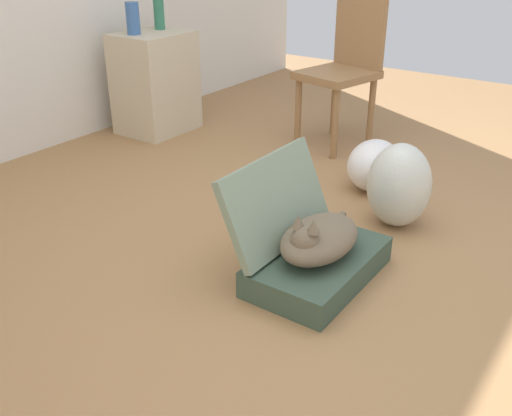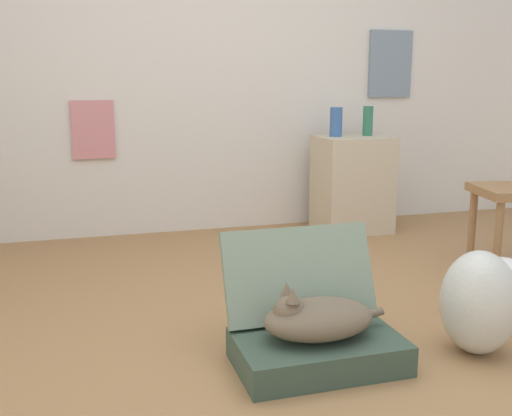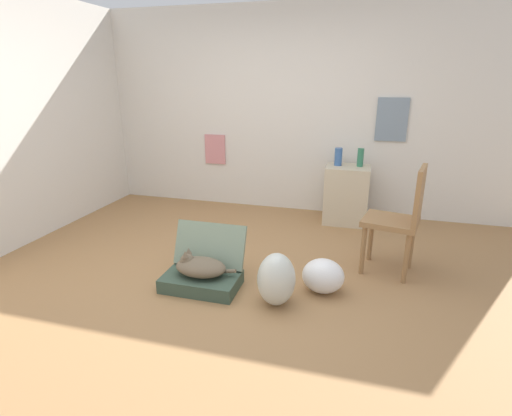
# 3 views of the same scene
# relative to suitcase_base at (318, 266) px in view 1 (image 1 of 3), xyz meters

# --- Properties ---
(ground_plane) EXTENTS (7.68, 7.68, 0.00)m
(ground_plane) POSITION_rel_suitcase_base_xyz_m (0.20, 0.14, -0.06)
(ground_plane) COLOR #9E7247
(ground_plane) RESTS_ON ground
(suitcase_base) EXTENTS (0.65, 0.40, 0.12)m
(suitcase_base) POSITION_rel_suitcase_base_xyz_m (0.00, 0.00, 0.00)
(suitcase_base) COLOR #384C3D
(suitcase_base) RESTS_ON ground
(suitcase_lid) EXTENTS (0.65, 0.19, 0.38)m
(suitcase_lid) POSITION_rel_suitcase_base_xyz_m (0.00, 0.22, 0.25)
(suitcase_lid) COLOR gray
(suitcase_lid) RESTS_ON suitcase_base
(cat) EXTENTS (0.52, 0.28, 0.23)m
(cat) POSITION_rel_suitcase_base_xyz_m (-0.01, 0.00, 0.14)
(cat) COLOR brown
(cat) RESTS_ON suitcase_base
(plastic_bag_white) EXTENTS (0.30, 0.32, 0.43)m
(plastic_bag_white) POSITION_rel_suitcase_base_xyz_m (0.67, -0.07, 0.16)
(plastic_bag_white) COLOR silver
(plastic_bag_white) RESTS_ON ground
(plastic_bag_clear) EXTENTS (0.35, 0.30, 0.29)m
(plastic_bag_clear) POSITION_rel_suitcase_base_xyz_m (1.01, 0.21, 0.09)
(plastic_bag_clear) COLOR white
(plastic_bag_clear) RESTS_ON ground
(side_table) EXTENTS (0.52, 0.42, 0.71)m
(side_table) POSITION_rel_suitcase_base_xyz_m (1.09, 1.99, 0.29)
(side_table) COLOR beige
(side_table) RESTS_ON ground
(vase_tall) EXTENTS (0.09, 0.09, 0.21)m
(vase_tall) POSITION_rel_suitcase_base_xyz_m (0.96, 2.02, 0.75)
(vase_tall) COLOR #38609E
(vase_tall) RESTS_ON side_table
(vase_short) EXTENTS (0.07, 0.07, 0.22)m
(vase_short) POSITION_rel_suitcase_base_xyz_m (1.22, 2.03, 0.76)
(vase_short) COLOR #2D7051
(vase_short) RESTS_ON side_table
(chair) EXTENTS (0.54, 0.50, 1.01)m
(chair) POSITION_rel_suitcase_base_xyz_m (1.61, 0.74, 0.49)
(chair) COLOR olive
(chair) RESTS_ON ground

